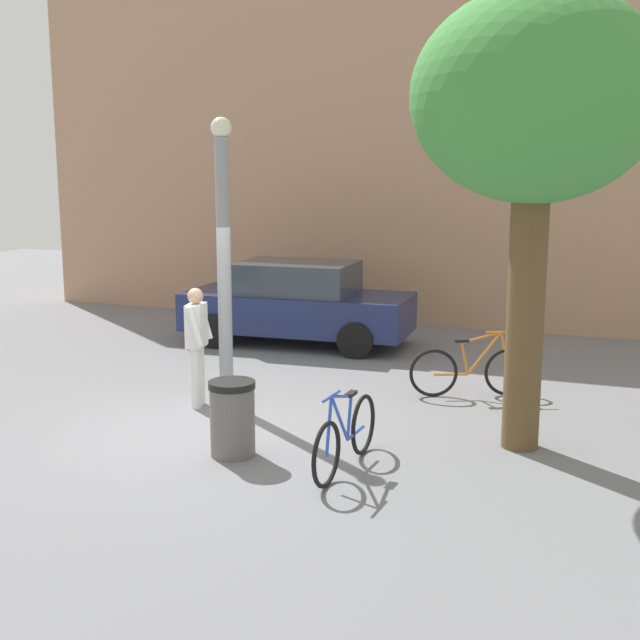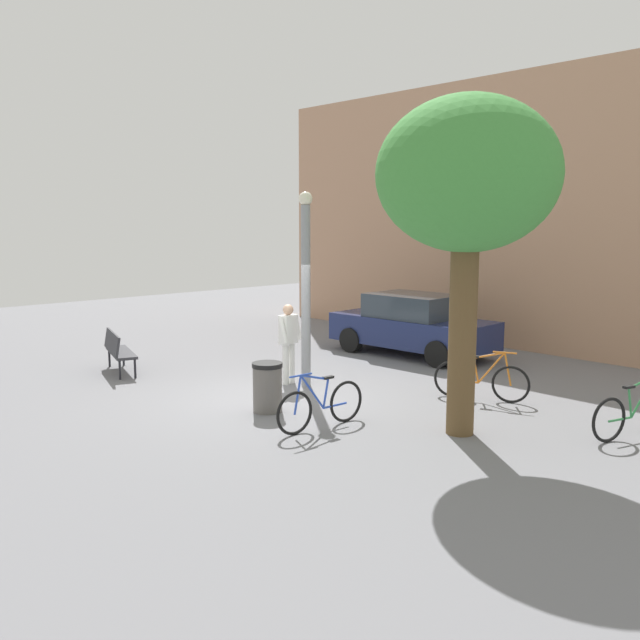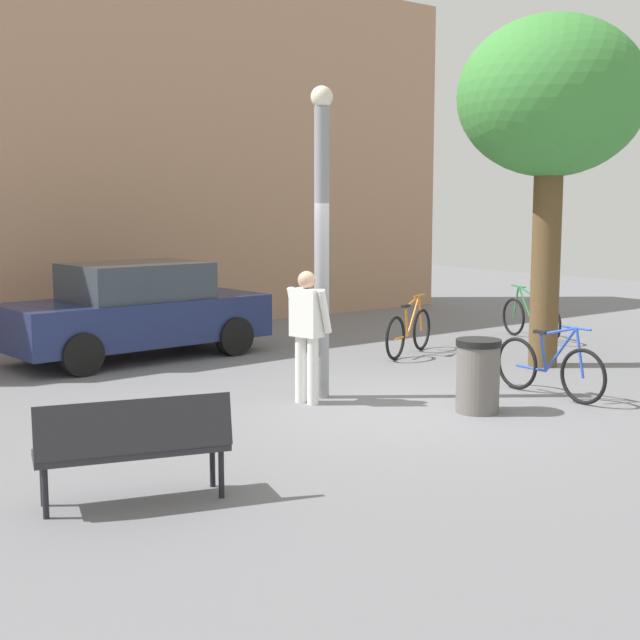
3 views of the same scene
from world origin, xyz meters
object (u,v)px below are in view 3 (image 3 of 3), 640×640
object	(u,v)px
plaza_tree	(551,102)
bicycle_blue	(549,368)
park_bench	(134,441)
bicycle_orange	(409,332)
person_by_lamppost	(307,327)
trash_bin	(478,376)
bicycle_green	(530,319)
parked_car_navy	(137,311)
lamppost	(322,234)

from	to	relation	value
plaza_tree	bicycle_blue	distance (m)	4.26
park_bench	bicycle_orange	xyz separation A→B (m)	(6.90, 3.95, -0.16)
bicycle_orange	bicycle_blue	world-z (taller)	same
park_bench	person_by_lamppost	bearing A→B (deg)	32.00
park_bench	bicycle_blue	xyz separation A→B (m)	(6.12, 0.50, -0.16)
park_bench	bicycle_blue	distance (m)	6.14
park_bench	plaza_tree	bearing A→B (deg)	13.96
bicycle_orange	trash_bin	distance (m)	4.07
bicycle_orange	bicycle_green	bearing A→B (deg)	-3.19
parked_car_navy	trash_bin	xyz separation A→B (m)	(1.56, -5.91, -0.33)
lamppost	bicycle_orange	size ratio (longest dim) A/B	2.35
park_bench	trash_bin	size ratio (longest dim) A/B	1.88
lamppost	parked_car_navy	bearing A→B (deg)	97.99
bicycle_green	parked_car_navy	size ratio (longest dim) A/B	0.41
plaza_tree	bicycle_green	xyz separation A→B (m)	(1.97, 1.84, -3.62)
lamppost	parked_car_navy	distance (m)	4.37
bicycle_orange	lamppost	bearing A→B (deg)	-152.12
plaza_tree	lamppost	bearing A→B (deg)	175.22
park_bench	bicycle_blue	world-z (taller)	bicycle_blue
bicycle_green	parked_car_navy	world-z (taller)	parked_car_navy
lamppost	bicycle_blue	xyz separation A→B (m)	(2.36, -1.78, -1.73)
park_bench	bicycle_green	xyz separation A→B (m)	(9.81, 3.78, -0.16)
lamppost	person_by_lamppost	size ratio (longest dim) A/B	2.36
bicycle_blue	parked_car_navy	size ratio (longest dim) A/B	0.42
person_by_lamppost	trash_bin	size ratio (longest dim) A/B	1.88
plaza_tree	trash_bin	distance (m)	4.93
parked_car_navy	person_by_lamppost	bearing A→B (deg)	-87.10
lamppost	bicycle_green	world-z (taller)	lamppost
lamppost	bicycle_green	size ratio (longest dim) A/B	2.26
bicycle_blue	trash_bin	size ratio (longest dim) A/B	2.04
lamppost	trash_bin	distance (m)	2.64
plaza_tree	trash_bin	xyz separation A→B (m)	(-3.09, -1.46, -3.55)
plaza_tree	bicycle_green	world-z (taller)	plaza_tree
person_by_lamppost	lamppost	bearing A→B (deg)	24.27
park_bench	trash_bin	bearing A→B (deg)	5.92
person_by_lamppost	trash_bin	bearing A→B (deg)	-50.63
plaza_tree	parked_car_navy	distance (m)	7.20
lamppost	park_bench	world-z (taller)	lamppost
plaza_tree	bicycle_orange	distance (m)	4.24
person_by_lamppost	park_bench	distance (m)	4.03
bicycle_blue	trash_bin	distance (m)	1.38
trash_bin	bicycle_blue	bearing A→B (deg)	0.49
bicycle_green	trash_bin	size ratio (longest dim) A/B	1.97
bicycle_orange	trash_bin	size ratio (longest dim) A/B	1.90
bicycle_green	bicycle_blue	distance (m)	4.94
lamppost	park_bench	distance (m)	4.68
lamppost	person_by_lamppost	xyz separation A→B (m)	(-0.36, -0.16, -1.15)
bicycle_green	park_bench	bearing A→B (deg)	-158.91
lamppost	person_by_lamppost	distance (m)	1.22
park_bench	parked_car_navy	xyz separation A→B (m)	(3.19, 6.41, 0.23)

